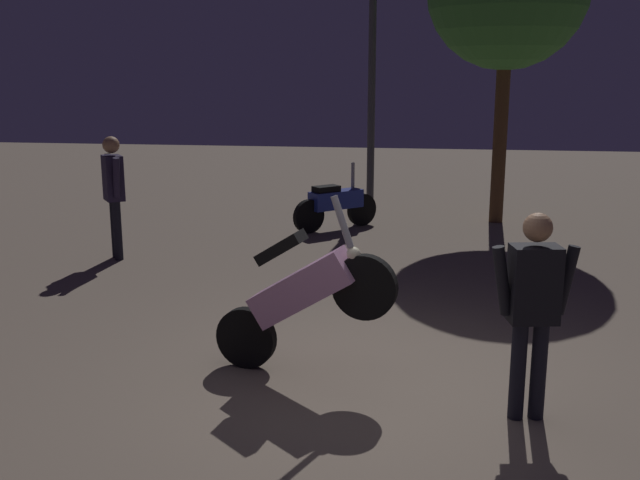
% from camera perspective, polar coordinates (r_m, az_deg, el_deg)
% --- Properties ---
extents(ground_plane, '(40.00, 40.00, 0.00)m').
position_cam_1_polar(ground_plane, '(6.35, 3.37, -11.58)').
color(ground_plane, '#756656').
extents(motorcycle_pink_foreground, '(1.65, 0.47, 1.63)m').
position_cam_1_polar(motorcycle_pink_foreground, '(6.41, -1.35, -4.21)').
color(motorcycle_pink_foreground, black).
rests_on(motorcycle_pink_foreground, ground_plane).
extents(motorcycle_blue_parked_left, '(1.29, 1.19, 1.11)m').
position_cam_1_polar(motorcycle_blue_parked_left, '(12.48, 1.22, 2.82)').
color(motorcycle_blue_parked_left, black).
rests_on(motorcycle_blue_parked_left, ground_plane).
extents(person_rider_beside, '(0.67, 0.30, 1.62)m').
position_cam_1_polar(person_rider_beside, '(5.77, 16.12, -4.41)').
color(person_rider_beside, black).
rests_on(person_rider_beside, ground_plane).
extents(person_bystander_far, '(0.46, 0.60, 1.75)m').
position_cam_1_polar(person_bystander_far, '(10.79, -15.64, 4.02)').
color(person_bystander_far, black).
rests_on(person_bystander_far, ground_plane).
extents(streetlamp_near, '(0.36, 0.36, 5.13)m').
position_cam_1_polar(streetlamp_near, '(14.07, 4.07, 15.43)').
color(streetlamp_near, '#38383D').
rests_on(streetlamp_near, ground_plane).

